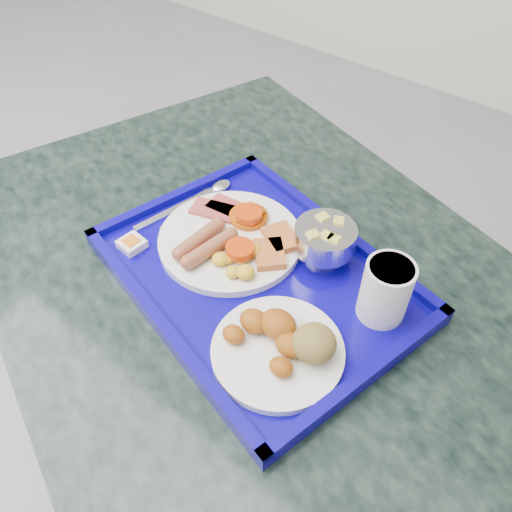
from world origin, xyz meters
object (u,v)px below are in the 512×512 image
at_px(tray, 256,276).
at_px(fruit_bowl, 325,239).
at_px(table, 265,349).
at_px(bread_plate, 283,344).
at_px(juice_cup, 386,289).
at_px(main_plate, 233,239).

bearing_deg(tray, fruit_bowl, 56.10).
bearing_deg(table, tray, -171.19).
distance_m(table, bread_plate, 0.26).
height_order(tray, juice_cup, juice_cup).
height_order(bread_plate, juice_cup, juice_cup).
distance_m(fruit_bowl, juice_cup, 0.13).
height_order(main_plate, bread_plate, bread_plate).
xyz_separation_m(table, juice_cup, (0.17, 0.05, 0.26)).
distance_m(tray, juice_cup, 0.21).
distance_m(tray, bread_plate, 0.15).
distance_m(main_plate, fruit_bowl, 0.15).
relative_size(tray, main_plate, 2.33).
xyz_separation_m(bread_plate, juice_cup, (0.07, 0.15, 0.03)).
distance_m(main_plate, juice_cup, 0.27).
bearing_deg(main_plate, table, -14.36).
bearing_deg(bread_plate, fruit_bowl, 107.21).
xyz_separation_m(tray, fruit_bowl, (0.06, 0.09, 0.05)).
xyz_separation_m(fruit_bowl, juice_cup, (0.13, -0.04, 0.01)).
height_order(bread_plate, fruit_bowl, fruit_bowl).
distance_m(tray, main_plate, 0.08).
relative_size(table, juice_cup, 13.82).
xyz_separation_m(table, tray, (-0.02, -0.00, 0.20)).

